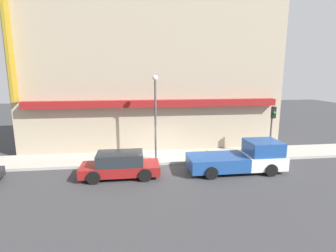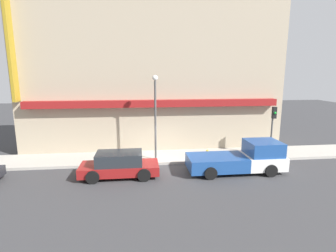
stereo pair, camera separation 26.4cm
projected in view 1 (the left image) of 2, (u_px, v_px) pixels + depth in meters
name	position (u px, v px, depth m)	size (l,w,h in m)	color
ground_plane	(158.00, 165.00, 17.13)	(80.00, 80.00, 0.00)	#38383A
sidewalk	(157.00, 157.00, 18.51)	(36.00, 2.86, 0.18)	#ADA89E
building	(153.00, 73.00, 20.19)	(19.80, 3.80, 11.97)	tan
pickup_truck	(242.00, 158.00, 15.98)	(5.79, 2.29, 1.87)	white
parked_car	(120.00, 165.00, 15.09)	(4.49, 1.98, 1.45)	maroon
fire_hydrant	(207.00, 154.00, 18.00)	(0.19, 0.19, 0.59)	yellow
street_lamp	(155.00, 108.00, 17.08)	(0.36, 0.36, 5.63)	#4C4C4C
traffic_light	(272.00, 122.00, 18.21)	(0.28, 0.42, 3.49)	#4C4C4C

